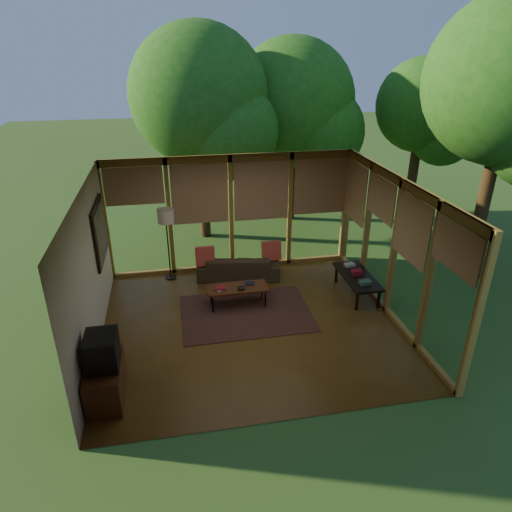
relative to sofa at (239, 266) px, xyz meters
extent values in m
plane|color=brown|center=(-0.08, -2.00, -0.27)|extent=(5.50, 5.50, 0.00)
plane|color=silver|center=(-0.08, -2.00, 2.43)|extent=(5.50, 5.50, 0.00)
cube|color=beige|center=(-2.83, -2.00, 1.08)|extent=(0.04, 5.00, 2.70)
cube|color=beige|center=(-0.08, -4.50, 1.08)|extent=(5.50, 0.04, 2.70)
cube|color=olive|center=(-0.08, 0.50, 1.08)|extent=(5.50, 0.12, 2.70)
cube|color=olive|center=(2.67, -2.00, 1.08)|extent=(0.12, 5.00, 2.70)
plane|color=#355A22|center=(7.92, 6.00, -0.28)|extent=(40.00, 40.00, 0.00)
cylinder|color=#3D2A16|center=(-0.52, 2.70, 2.11)|extent=(0.28, 0.28, 4.75)
sphere|color=#1B5112|center=(-0.52, 2.70, 3.43)|extent=(3.44, 3.44, 3.44)
cylinder|color=#3D2A16|center=(2.13, 3.64, 1.90)|extent=(0.28, 0.28, 4.34)
sphere|color=#1B5112|center=(2.13, 3.64, 3.10)|extent=(3.47, 3.47, 3.47)
cylinder|color=#3D2A16|center=(5.19, -0.96, 2.45)|extent=(0.28, 0.28, 5.43)
sphere|color=#1B5112|center=(5.19, -0.96, 3.96)|extent=(3.29, 3.29, 3.29)
cylinder|color=#3D2A16|center=(5.67, 2.90, 1.86)|extent=(0.28, 0.28, 4.26)
sphere|color=#1B5112|center=(5.67, 2.90, 3.04)|extent=(2.58, 2.58, 2.58)
cube|color=brown|center=(-0.10, -1.59, -0.26)|extent=(2.54, 1.80, 0.01)
imported|color=#3A2E1D|center=(0.00, 0.00, 0.00)|extent=(1.94, 1.02, 0.54)
cube|color=maroon|center=(-0.75, -0.05, 0.32)|extent=(0.42, 0.23, 0.44)
cube|color=maroon|center=(0.75, -0.05, 0.33)|extent=(0.43, 0.23, 0.45)
cube|color=#AFA59E|center=(-0.56, -1.31, 0.17)|extent=(0.23, 0.20, 0.03)
cube|color=maroon|center=(-0.56, -1.31, 0.20)|extent=(0.21, 0.16, 0.03)
cube|color=black|center=(0.04, -1.18, 0.17)|extent=(0.20, 0.15, 0.03)
ellipsoid|color=black|center=(-0.16, -1.36, 0.19)|extent=(0.16, 0.16, 0.07)
cube|color=#4E2915|center=(-2.55, -3.53, 0.03)|extent=(0.50, 1.00, 0.60)
cube|color=black|center=(-2.53, -3.53, 0.58)|extent=(0.45, 0.55, 0.50)
cube|color=#37614E|center=(2.32, -1.68, 0.23)|extent=(0.23, 0.17, 0.08)
cube|color=maroon|center=(2.32, -1.23, 0.23)|extent=(0.21, 0.16, 0.09)
cube|color=#AFA59E|center=(2.32, -0.83, 0.21)|extent=(0.24, 0.19, 0.06)
cylinder|color=black|center=(-1.53, 0.23, -0.25)|extent=(0.26, 0.26, 0.03)
cylinder|color=black|center=(-1.53, 0.23, 0.52)|extent=(0.03, 0.03, 1.52)
cylinder|color=beige|center=(-1.53, 0.23, 1.23)|extent=(0.36, 0.36, 0.30)
cube|color=#4E2915|center=(-0.21, -1.26, 0.13)|extent=(1.20, 0.50, 0.05)
cylinder|color=black|center=(-0.74, -1.44, -0.08)|extent=(0.03, 0.03, 0.38)
cylinder|color=black|center=(0.32, -1.44, -0.08)|extent=(0.03, 0.03, 0.38)
cylinder|color=black|center=(-0.74, -1.08, -0.08)|extent=(0.03, 0.03, 0.38)
cylinder|color=black|center=(0.32, -1.08, -0.08)|extent=(0.03, 0.03, 0.38)
cube|color=black|center=(2.32, -1.28, 0.16)|extent=(0.60, 1.40, 0.05)
cube|color=black|center=(2.09, -1.88, -0.07)|extent=(0.05, 0.05, 0.40)
cube|color=black|center=(2.55, -1.88, -0.07)|extent=(0.05, 0.05, 0.40)
cube|color=black|center=(2.09, -0.68, -0.07)|extent=(0.05, 0.05, 0.40)
cube|color=black|center=(2.55, -0.68, -0.07)|extent=(0.05, 0.05, 0.40)
cube|color=black|center=(-2.80, -0.60, 1.28)|extent=(0.05, 1.35, 1.15)
cube|color=#175767|center=(-2.77, -0.60, 1.28)|extent=(0.02, 1.20, 1.00)
camera|label=1|loc=(-1.35, -9.21, 4.58)|focal=32.00mm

